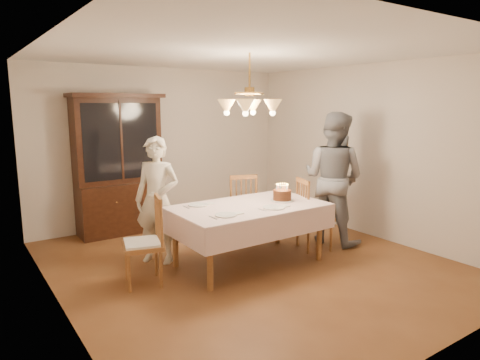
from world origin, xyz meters
TOP-DOWN VIEW (x-y plane):
  - ground at (0.00, 0.00)m, footprint 5.00×5.00m
  - room_shell at (0.00, 0.00)m, footprint 5.00×5.00m
  - dining_table at (0.00, 0.00)m, footprint 1.90×1.10m
  - china_hutch at (-0.87, 2.25)m, footprint 1.38×0.54m
  - chair_far_side at (0.50, 0.91)m, footprint 0.55×0.54m
  - chair_left_end at (-1.34, 0.15)m, footprint 0.52×0.54m
  - chair_right_end at (1.07, -0.05)m, footprint 0.54×0.55m
  - elderly_woman at (-0.91, 0.72)m, footprint 0.68×0.70m
  - adult_in_grey at (1.52, 0.03)m, footprint 0.95×1.09m
  - birthday_cake at (0.50, -0.04)m, footprint 0.30×0.30m
  - place_setting_near_left at (-0.50, -0.26)m, footprint 0.39×0.25m
  - place_setting_near_right at (0.17, -0.29)m, footprint 0.41×0.26m
  - place_setting_far_left at (-0.52, 0.35)m, footprint 0.39×0.24m
  - chandelier at (-0.00, -0.00)m, footprint 0.62×0.62m

SIDE VIEW (x-z plane):
  - ground at x=0.00m, z-range 0.00..0.00m
  - chair_far_side at x=0.50m, z-range -0.06..0.94m
  - chair_right_end at x=1.07m, z-range -0.06..0.94m
  - chair_left_end at x=-1.34m, z-range -0.05..0.95m
  - dining_table at x=0.00m, z-range 0.30..1.06m
  - place_setting_far_left at x=-0.52m, z-range 0.76..0.77m
  - place_setting_near_left at x=-0.50m, z-range 0.76..0.77m
  - place_setting_near_right at x=0.17m, z-range 0.76..0.77m
  - elderly_woman at x=-0.91m, z-range 0.00..1.61m
  - birthday_cake at x=0.50m, z-range 0.71..0.94m
  - adult_in_grey at x=1.52m, z-range 0.00..1.90m
  - china_hutch at x=-0.87m, z-range -0.04..2.12m
  - room_shell at x=0.00m, z-range -0.92..4.08m
  - chandelier at x=0.00m, z-range 1.61..2.34m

